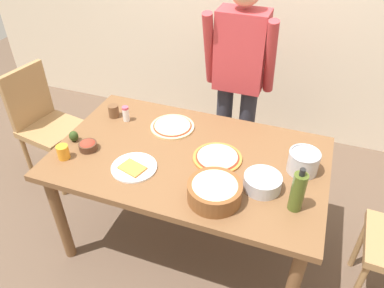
{
  "coord_description": "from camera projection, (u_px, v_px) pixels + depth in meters",
  "views": [
    {
      "loc": [
        0.6,
        -1.59,
        2.13
      ],
      "look_at": [
        0.0,
        0.05,
        0.81
      ],
      "focal_mm": 34.54,
      "sensor_mm": 36.0,
      "label": 1
    }
  ],
  "objects": [
    {
      "name": "salt_shaker",
      "position": [
        126.0,
        114.0,
        2.45
      ],
      "size": [
        0.04,
        0.04,
        0.11
      ],
      "color": "white",
      "rests_on": "dining_table"
    },
    {
      "name": "mixing_bowl_steel",
      "position": [
        262.0,
        182.0,
        1.94
      ],
      "size": [
        0.2,
        0.2,
        0.08
      ],
      "color": "#B7B7BC",
      "rests_on": "dining_table"
    },
    {
      "name": "plate_with_slice",
      "position": [
        134.0,
        167.0,
        2.08
      ],
      "size": [
        0.26,
        0.26,
        0.02
      ],
      "color": "white",
      "rests_on": "dining_table"
    },
    {
      "name": "olive_oil_bottle",
      "position": [
        298.0,
        192.0,
        1.78
      ],
      "size": [
        0.07,
        0.07,
        0.26
      ],
      "color": "#47561E",
      "rests_on": "dining_table"
    },
    {
      "name": "cup_small_brown",
      "position": [
        114.0,
        111.0,
        2.5
      ],
      "size": [
        0.07,
        0.07,
        0.08
      ],
      "primitive_type": "cylinder",
      "color": "brown",
      "rests_on": "dining_table"
    },
    {
      "name": "steel_pot",
      "position": [
        303.0,
        161.0,
        2.04
      ],
      "size": [
        0.17,
        0.17,
        0.13
      ],
      "color": "#B7B7BC",
      "rests_on": "dining_table"
    },
    {
      "name": "chair_wooden_left",
      "position": [
        43.0,
        120.0,
        2.88
      ],
      "size": [
        0.46,
        0.46,
        0.95
      ],
      "color": "#A37A4C",
      "rests_on": "ground"
    },
    {
      "name": "person_cook",
      "position": [
        239.0,
        76.0,
        2.61
      ],
      "size": [
        0.49,
        0.25,
        1.62
      ],
      "color": "#2D2D38",
      "rests_on": "ground"
    },
    {
      "name": "pizza_cooked_on_tray",
      "position": [
        217.0,
        157.0,
        2.15
      ],
      "size": [
        0.29,
        0.29,
        0.02
      ],
      "color": "#C67A33",
      "rests_on": "dining_table"
    },
    {
      "name": "cup_orange",
      "position": [
        63.0,
        152.0,
        2.14
      ],
      "size": [
        0.07,
        0.07,
        0.08
      ],
      "primitive_type": "cylinder",
      "color": "orange",
      "rests_on": "dining_table"
    },
    {
      "name": "popcorn_bowl",
      "position": [
        215.0,
        190.0,
        1.86
      ],
      "size": [
        0.28,
        0.28,
        0.11
      ],
      "color": "brown",
      "rests_on": "dining_table"
    },
    {
      "name": "small_sauce_bowl",
      "position": [
        88.0,
        145.0,
        2.21
      ],
      "size": [
        0.11,
        0.11,
        0.06
      ],
      "color": "#4C2D1E",
      "rests_on": "dining_table"
    },
    {
      "name": "avocado",
      "position": [
        74.0,
        136.0,
        2.28
      ],
      "size": [
        0.06,
        0.06,
        0.07
      ],
      "primitive_type": "ellipsoid",
      "color": "#2D4219",
      "rests_on": "dining_table"
    },
    {
      "name": "pizza_raw_on_board",
      "position": [
        172.0,
        126.0,
        2.41
      ],
      "size": [
        0.29,
        0.29,
        0.02
      ],
      "color": "beige",
      "rests_on": "dining_table"
    },
    {
      "name": "ground",
      "position": [
        190.0,
        238.0,
        2.64
      ],
      "size": [
        8.0,
        8.0,
        0.0
      ],
      "primitive_type": "plane",
      "color": "brown"
    },
    {
      "name": "dining_table",
      "position": [
        189.0,
        167.0,
        2.24
      ],
      "size": [
        1.6,
        0.96,
        0.76
      ],
      "color": "brown",
      "rests_on": "ground"
    }
  ]
}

